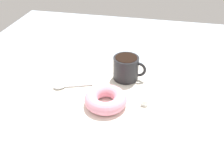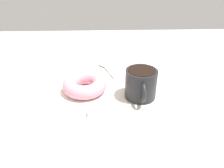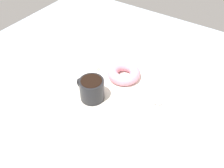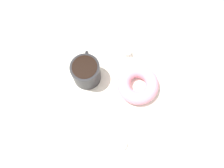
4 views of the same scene
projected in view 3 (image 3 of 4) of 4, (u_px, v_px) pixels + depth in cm
name	position (u px, v px, depth cm)	size (l,w,h in cm)	color
ground_plane	(102.00, 90.00, 86.11)	(120.00, 120.00, 2.00)	#99A8B7
napkin	(112.00, 89.00, 85.06)	(35.35, 35.35, 0.30)	white
coffee_cup	(93.00, 89.00, 79.09)	(10.86, 7.94, 7.42)	black
donut	(124.00, 73.00, 88.01)	(11.69, 11.69, 3.68)	pink
spoon	(153.00, 101.00, 80.02)	(11.79, 5.45, 0.90)	silver
sugar_cube	(96.00, 68.00, 91.52)	(1.72, 1.72, 1.72)	white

